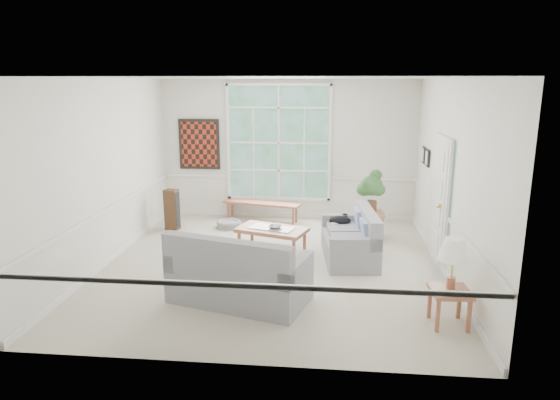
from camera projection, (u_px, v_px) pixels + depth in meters
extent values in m
cube|color=#BBB19F|center=(273.00, 265.00, 8.24)|extent=(5.50, 6.00, 0.01)
cube|color=white|center=(272.00, 78.00, 7.54)|extent=(5.50, 6.00, 0.02)
cube|color=silver|center=(288.00, 150.00, 10.79)|extent=(5.50, 0.02, 3.00)
cube|color=silver|center=(239.00, 230.00, 4.99)|extent=(5.50, 0.02, 3.00)
cube|color=silver|center=(106.00, 172.00, 8.15)|extent=(0.02, 6.00, 3.00)
cube|color=silver|center=(451.00, 178.00, 7.63)|extent=(0.02, 6.00, 3.00)
cube|color=white|center=(279.00, 143.00, 10.74)|extent=(2.30, 0.08, 2.40)
cube|color=white|center=(438.00, 198.00, 8.32)|extent=(0.08, 0.90, 2.10)
cube|color=white|center=(447.00, 201.00, 7.69)|extent=(0.08, 0.26, 1.90)
cube|color=#571A10|center=(199.00, 144.00, 10.91)|extent=(0.90, 0.06, 1.10)
cube|color=black|center=(427.00, 158.00, 9.32)|extent=(0.04, 0.26, 0.32)
cube|color=black|center=(423.00, 155.00, 9.70)|extent=(0.04, 0.26, 0.32)
cube|color=gray|center=(349.00, 235.00, 8.41)|extent=(0.97, 1.64, 0.85)
cube|color=gray|center=(239.00, 266.00, 6.79)|extent=(2.02, 1.42, 0.99)
cube|color=#9E593D|center=(272.00, 240.00, 8.78)|extent=(1.33, 0.99, 0.44)
imported|color=#A2A2A7|center=(275.00, 227.00, 8.70)|extent=(0.35, 0.35, 0.07)
cube|color=#9E593D|center=(262.00, 211.00, 10.81)|extent=(1.72, 0.72, 0.39)
cube|color=#9E593D|center=(370.00, 225.00, 9.63)|extent=(0.55, 0.55, 0.50)
cube|color=#9E593D|center=(449.00, 307.00, 6.15)|extent=(0.50, 0.50, 0.47)
cylinder|color=gray|center=(229.00, 224.00, 10.30)|extent=(0.65, 0.65, 0.15)
cube|color=#422917|center=(172.00, 210.00, 10.09)|extent=(0.30, 0.25, 0.83)
ellipsoid|color=black|center=(340.00, 220.00, 8.93)|extent=(0.44, 0.35, 0.18)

